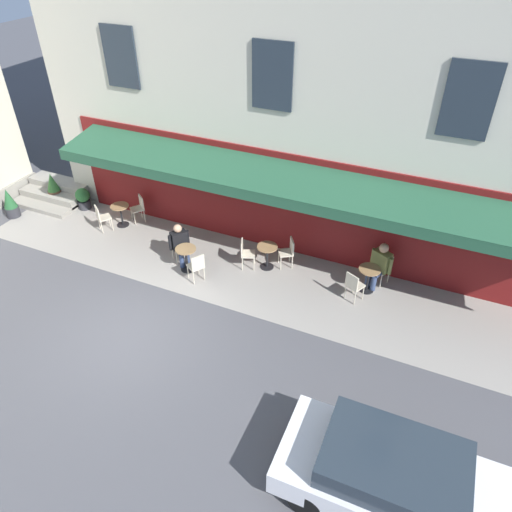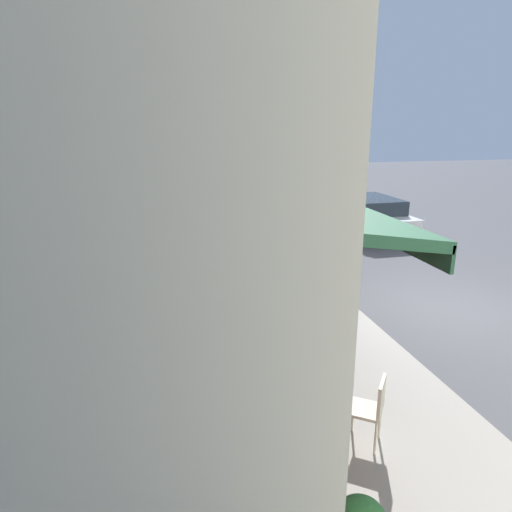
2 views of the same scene
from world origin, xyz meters
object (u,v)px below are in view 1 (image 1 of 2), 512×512
at_px(seated_companion_in_olive, 379,264).
at_px(seated_patron_in_black, 180,243).
at_px(cafe_table_mid_terrace, 186,256).
at_px(cafe_chair_cream_back_row, 383,266).
at_px(cafe_chair_cream_by_window, 178,243).
at_px(potted_plant_mid_terrace, 10,203).
at_px(cafe_chair_cream_corner_right, 354,284).
at_px(potted_plant_by_steps, 54,188).
at_px(cafe_table_streetside, 369,276).
at_px(cafe_chair_cream_corner_left, 288,250).
at_px(parked_car_white, 399,479).
at_px(cafe_chair_cream_near_door, 245,252).
at_px(cafe_chair_cream_under_awning, 139,206).
at_px(cafe_chair_cream_facing_street, 197,265).
at_px(cafe_table_far_end, 267,254).
at_px(potted_plant_entrance_right, 83,198).
at_px(cafe_table_near_entrance, 121,213).
at_px(cafe_chair_cream_kerbside, 101,216).

bearing_deg(seated_companion_in_olive, seated_patron_in_black, 13.43).
xyz_separation_m(cafe_table_mid_terrace, cafe_chair_cream_back_row, (-5.32, -1.77, 0.06)).
xyz_separation_m(cafe_chair_cream_by_window, potted_plant_mid_terrace, (6.53, 0.21, -0.04)).
height_order(cafe_chair_cream_corner_right, potted_plant_by_steps, potted_plant_by_steps).
bearing_deg(cafe_chair_cream_back_row, cafe_table_streetside, 63.76).
xyz_separation_m(cafe_chair_cream_back_row, cafe_chair_cream_corner_left, (2.69, 0.38, 0.00)).
xyz_separation_m(cafe_chair_cream_corner_right, seated_companion_in_olive, (-0.46, -0.94, 0.17)).
bearing_deg(seated_patron_in_black, parked_car_white, 147.18).
relative_size(cafe_table_streetside, cafe_chair_cream_back_row, 0.82).
height_order(cafe_table_mid_terrace, cafe_chair_cream_near_door, cafe_chair_cream_near_door).
height_order(cafe_chair_cream_under_awning, cafe_chair_cream_by_window, same).
xyz_separation_m(cafe_chair_cream_facing_street, cafe_table_far_end, (-1.56, -1.38, -0.06)).
bearing_deg(cafe_table_mid_terrace, potted_plant_entrance_right, -17.25).
bearing_deg(cafe_chair_cream_near_door, potted_plant_by_steps, -5.55).
distance_m(cafe_chair_cream_corner_left, potted_plant_mid_terrace, 9.74).
bearing_deg(cafe_chair_cream_corner_right, cafe_table_near_entrance, -4.17).
xyz_separation_m(cafe_table_mid_terrace, potted_plant_mid_terrace, (7.04, -0.17, 0.02)).
bearing_deg(cafe_table_streetside, cafe_chair_cream_kerbside, 3.28).
xyz_separation_m(cafe_chair_cream_kerbside, cafe_table_mid_terrace, (-3.60, 0.71, -0.06)).
height_order(seated_companion_in_olive, parked_car_white, seated_companion_in_olive).
xyz_separation_m(cafe_chair_cream_corner_left, potted_plant_entrance_right, (7.77, -0.21, -0.14)).
xyz_separation_m(seated_patron_in_black, potted_plant_entrance_right, (4.80, -1.35, -0.29)).
distance_m(cafe_chair_cream_facing_street, cafe_chair_cream_near_door, 1.50).
bearing_deg(seated_patron_in_black, cafe_chair_cream_by_window, -36.37).
bearing_deg(potted_plant_by_steps, cafe_table_mid_terrace, 166.17).
relative_size(cafe_chair_cream_back_row, seated_patron_in_black, 0.71).
distance_m(cafe_table_mid_terrace, potted_plant_mid_terrace, 7.04).
bearing_deg(cafe_table_far_end, cafe_chair_cream_corner_right, 171.18).
relative_size(cafe_chair_cream_facing_street, potted_plant_by_steps, 0.83).
distance_m(cafe_table_near_entrance, cafe_chair_cream_under_awning, 0.63).
xyz_separation_m(cafe_chair_cream_back_row, cafe_table_far_end, (3.22, 0.72, -0.06)).
xyz_separation_m(cafe_table_near_entrance, parked_car_white, (-10.07, 5.60, 0.22)).
height_order(cafe_chair_cream_kerbside, cafe_table_streetside, cafe_chair_cream_kerbside).
distance_m(cafe_chair_cream_under_awning, parked_car_white, 11.45).
relative_size(cafe_chair_cream_by_window, potted_plant_by_steps, 0.83).
bearing_deg(cafe_table_streetside, potted_plant_entrance_right, -2.21).
distance_m(cafe_table_mid_terrace, cafe_chair_cream_corner_left, 2.98).
distance_m(cafe_chair_cream_facing_street, cafe_table_streetside, 4.76).
distance_m(seated_companion_in_olive, potted_plant_entrance_right, 10.37).
xyz_separation_m(cafe_chair_cream_back_row, potted_plant_mid_terrace, (12.36, 1.60, -0.04)).
height_order(potted_plant_mid_terrace, parked_car_white, parked_car_white).
bearing_deg(cafe_chair_cream_corner_left, cafe_table_near_entrance, 1.66).
bearing_deg(cafe_chair_cream_near_door, parked_car_white, 135.75).
xyz_separation_m(cafe_chair_cream_facing_street, seated_patron_in_black, (0.87, -0.58, 0.14)).
bearing_deg(cafe_chair_cream_back_row, cafe_chair_cream_kerbside, 6.79).
bearing_deg(cafe_chair_cream_near_door, cafe_chair_cream_facing_street, 49.58).
bearing_deg(cafe_table_far_end, cafe_chair_cream_kerbside, 3.42).
distance_m(cafe_table_far_end, seated_companion_in_olive, 3.18).
relative_size(cafe_table_near_entrance, cafe_chair_cream_by_window, 0.82).
distance_m(cafe_table_near_entrance, cafe_table_streetside, 8.27).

